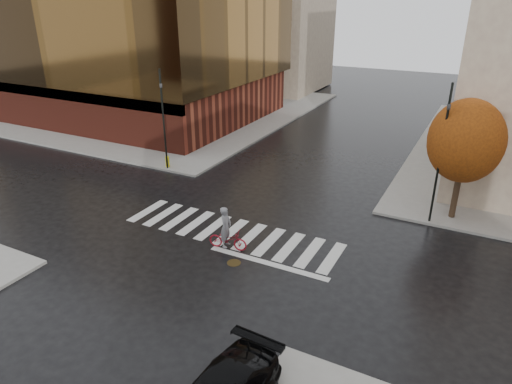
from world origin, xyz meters
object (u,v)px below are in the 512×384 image
traffic_light_nw (163,114)px  traffic_light_ne (442,146)px  fire_hydrant (167,161)px  cyclist (227,235)px

traffic_light_nw → traffic_light_ne: bearing=95.8°
traffic_light_ne → fire_hydrant: bearing=-23.2°
cyclist → fire_hydrant: (-9.36, 7.50, -0.14)m
traffic_light_nw → fire_hydrant: (-0.13, 0.20, -3.37)m
traffic_light_nw → traffic_light_ne: (17.55, 0.00, 0.38)m
fire_hydrant → traffic_light_ne: bearing=-0.6°
cyclist → traffic_light_ne: 11.65m
traffic_light_nw → fire_hydrant: traffic_light_nw is taller
traffic_light_nw → fire_hydrant: 3.38m
traffic_light_nw → traffic_light_ne: traffic_light_ne is taller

